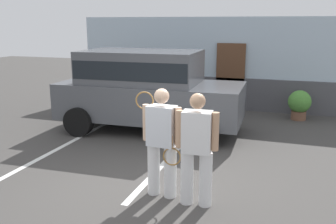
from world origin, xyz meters
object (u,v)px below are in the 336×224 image
object	(u,v)px
parked_suv	(147,87)
tennis_player_man	(162,141)
potted_plant_by_porch	(299,103)
tennis_player_woman	(196,149)

from	to	relation	value
parked_suv	tennis_player_man	bearing A→B (deg)	-66.66
potted_plant_by_porch	tennis_player_woman	bearing A→B (deg)	-104.21
parked_suv	tennis_player_woman	world-z (taller)	parked_suv
parked_suv	tennis_player_man	size ratio (longest dim) A/B	2.66
parked_suv	potted_plant_by_porch	distance (m)	4.49
parked_suv	tennis_player_man	xyz separation A→B (m)	(1.62, -3.42, -0.23)
tennis_player_man	tennis_player_woman	bearing A→B (deg)	172.22
tennis_player_woman	potted_plant_by_porch	xyz separation A→B (m)	(1.51, 5.96, -0.43)
parked_suv	tennis_player_woman	bearing A→B (deg)	-60.00
parked_suv	potted_plant_by_porch	bearing A→B (deg)	30.92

